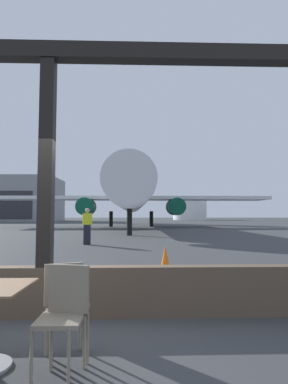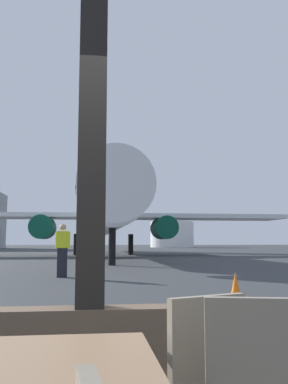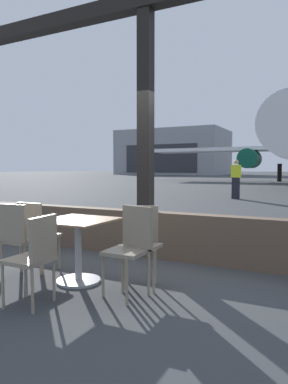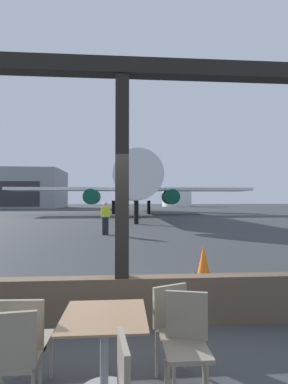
{
  "view_description": "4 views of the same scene",
  "coord_description": "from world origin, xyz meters",
  "px_view_note": "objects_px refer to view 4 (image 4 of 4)",
  "views": [
    {
      "loc": [
        1.25,
        -4.61,
        1.43
      ],
      "look_at": [
        2.02,
        19.25,
        3.12
      ],
      "focal_mm": 29.98,
      "sensor_mm": 36.0,
      "label": 1
    },
    {
      "loc": [
        0.01,
        -2.97,
        1.15
      ],
      "look_at": [
        2.39,
        16.22,
        3.5
      ],
      "focal_mm": 38.45,
      "sensor_mm": 36.0,
      "label": 2
    },
    {
      "loc": [
        2.39,
        -4.78,
        1.35
      ],
      "look_at": [
        0.29,
        -0.62,
        1.04
      ],
      "focal_mm": 32.77,
      "sensor_mm": 36.0,
      "label": 3
    },
    {
      "loc": [
        0.03,
        -4.14,
        1.82
      ],
      "look_at": [
        1.36,
        14.49,
        2.41
      ],
      "focal_mm": 26.03,
      "sensor_mm": 36.0,
      "label": 4
    }
  ],
  "objects_px": {
    "cafe_chair_window_right": "(13,354)",
    "traffic_cone": "(204,261)",
    "ground_crew_worker": "(105,218)",
    "dining_table": "(104,349)",
    "cafe_chair_aisle_right": "(186,336)",
    "airplane": "(131,187)",
    "cafe_chair_side_extra": "(175,323)",
    "cafe_chair_window_left": "(25,336)",
    "fuel_storage_tank": "(177,198)",
    "distant_hangar": "(17,189)"
  },
  "relations": [
    {
      "from": "cafe_chair_aisle_right",
      "to": "airplane",
      "type": "distance_m",
      "value": 33.98
    },
    {
      "from": "dining_table",
      "to": "cafe_chair_aisle_right",
      "type": "distance_m",
      "value": 0.77
    },
    {
      "from": "dining_table",
      "to": "fuel_storage_tank",
      "type": "distance_m",
      "value": 85.92
    },
    {
      "from": "fuel_storage_tank",
      "to": "ground_crew_worker",
      "type": "bearing_deg",
      "value": -103.74
    },
    {
      "from": "dining_table",
      "to": "traffic_cone",
      "type": "height_order",
      "value": "dining_table"
    },
    {
      "from": "cafe_chair_aisle_right",
      "to": "traffic_cone",
      "type": "xyz_separation_m",
      "value": [
        1.34,
        4.08,
        -0.21
      ]
    },
    {
      "from": "cafe_chair_aisle_right",
      "to": "cafe_chair_side_extra",
      "type": "height_order",
      "value": "cafe_chair_aisle_right"
    },
    {
      "from": "airplane",
      "to": "traffic_cone",
      "type": "relative_size",
      "value": 49.94
    },
    {
      "from": "distant_hangar",
      "to": "dining_table",
      "type": "bearing_deg",
      "value": -68.84
    },
    {
      "from": "cafe_chair_window_left",
      "to": "distant_hangar",
      "type": "distance_m",
      "value": 75.44
    },
    {
      "from": "cafe_chair_aisle_right",
      "to": "fuel_storage_tank",
      "type": "height_order",
      "value": "fuel_storage_tank"
    },
    {
      "from": "cafe_chair_window_left",
      "to": "traffic_cone",
      "type": "height_order",
      "value": "cafe_chair_window_left"
    },
    {
      "from": "cafe_chair_window_left",
      "to": "traffic_cone",
      "type": "relative_size",
      "value": 1.23
    },
    {
      "from": "dining_table",
      "to": "airplane",
      "type": "height_order",
      "value": "airplane"
    },
    {
      "from": "cafe_chair_window_right",
      "to": "fuel_storage_tank",
      "type": "xyz_separation_m",
      "value": [
        17.49,
        84.48,
        2.12
      ]
    },
    {
      "from": "ground_crew_worker",
      "to": "fuel_storage_tank",
      "type": "distance_m",
      "value": 74.03
    },
    {
      "from": "traffic_cone",
      "to": "distant_hangar",
      "type": "height_order",
      "value": "distant_hangar"
    },
    {
      "from": "cafe_chair_aisle_right",
      "to": "fuel_storage_tank",
      "type": "distance_m",
      "value": 85.85
    },
    {
      "from": "cafe_chair_window_left",
      "to": "fuel_storage_tank",
      "type": "xyz_separation_m",
      "value": [
        17.5,
        84.17,
        2.13
      ]
    },
    {
      "from": "cafe_chair_window_left",
      "to": "dining_table",
      "type": "bearing_deg",
      "value": -5.58
    },
    {
      "from": "cafe_chair_window_right",
      "to": "ground_crew_worker",
      "type": "xyz_separation_m",
      "value": [
        -0.09,
        12.59,
        0.35
      ]
    },
    {
      "from": "cafe_chair_window_left",
      "to": "distant_hangar",
      "type": "xyz_separation_m",
      "value": [
        -26.57,
        70.48,
        4.32
      ]
    },
    {
      "from": "ground_crew_worker",
      "to": "traffic_cone",
      "type": "xyz_separation_m",
      "value": [
        2.92,
        -8.34,
        -0.55
      ]
    },
    {
      "from": "traffic_cone",
      "to": "fuel_storage_tank",
      "type": "height_order",
      "value": "fuel_storage_tank"
    },
    {
      "from": "cafe_chair_aisle_right",
      "to": "cafe_chair_side_extra",
      "type": "bearing_deg",
      "value": 99.34
    },
    {
      "from": "dining_table",
      "to": "cafe_chair_aisle_right",
      "type": "height_order",
      "value": "cafe_chair_aisle_right"
    },
    {
      "from": "cafe_chair_aisle_right",
      "to": "distant_hangar",
      "type": "height_order",
      "value": "distant_hangar"
    },
    {
      "from": "traffic_cone",
      "to": "cafe_chair_aisle_right",
      "type": "bearing_deg",
      "value": -108.2
    },
    {
      "from": "distant_hangar",
      "to": "fuel_storage_tank",
      "type": "height_order",
      "value": "distant_hangar"
    },
    {
      "from": "cafe_chair_window_left",
      "to": "cafe_chair_side_extra",
      "type": "height_order",
      "value": "cafe_chair_window_left"
    },
    {
      "from": "cafe_chair_window_right",
      "to": "airplane",
      "type": "height_order",
      "value": "airplane"
    },
    {
      "from": "cafe_chair_window_right",
      "to": "cafe_chair_window_left",
      "type": "bearing_deg",
      "value": 92.42
    },
    {
      "from": "cafe_chair_window_left",
      "to": "distant_hangar",
      "type": "height_order",
      "value": "distant_hangar"
    },
    {
      "from": "cafe_chair_window_right",
      "to": "ground_crew_worker",
      "type": "relative_size",
      "value": 0.53
    },
    {
      "from": "cafe_chair_aisle_right",
      "to": "cafe_chair_side_extra",
      "type": "xyz_separation_m",
      "value": [
        -0.05,
        0.31,
        -0.02
      ]
    },
    {
      "from": "dining_table",
      "to": "fuel_storage_tank",
      "type": "bearing_deg",
      "value": 78.75
    },
    {
      "from": "airplane",
      "to": "cafe_chair_side_extra",
      "type": "bearing_deg",
      "value": -90.69
    },
    {
      "from": "cafe_chair_window_right",
      "to": "cafe_chair_aisle_right",
      "type": "bearing_deg",
      "value": 6.35
    },
    {
      "from": "dining_table",
      "to": "fuel_storage_tank",
      "type": "xyz_separation_m",
      "value": [
        16.76,
        84.24,
        2.24
      ]
    },
    {
      "from": "cafe_chair_window_right",
      "to": "traffic_cone",
      "type": "relative_size",
      "value": 1.25
    },
    {
      "from": "airplane",
      "to": "distant_hangar",
      "type": "xyz_separation_m",
      "value": [
        -28.43,
        36.78,
        1.26
      ]
    },
    {
      "from": "cafe_chair_side_extra",
      "to": "ground_crew_worker",
      "type": "height_order",
      "value": "ground_crew_worker"
    },
    {
      "from": "dining_table",
      "to": "cafe_chair_window_left",
      "type": "bearing_deg",
      "value": 174.42
    },
    {
      "from": "cafe_chair_window_right",
      "to": "cafe_chair_side_extra",
      "type": "height_order",
      "value": "cafe_chair_window_right"
    },
    {
      "from": "cafe_chair_window_left",
      "to": "cafe_chair_side_extra",
      "type": "relative_size",
      "value": 1.0
    },
    {
      "from": "dining_table",
      "to": "traffic_cone",
      "type": "xyz_separation_m",
      "value": [
        2.1,
        4.01,
        -0.08
      ]
    },
    {
      "from": "ground_crew_worker",
      "to": "cafe_chair_window_right",
      "type": "bearing_deg",
      "value": -89.59
    },
    {
      "from": "cafe_chair_aisle_right",
      "to": "airplane",
      "type": "height_order",
      "value": "airplane"
    },
    {
      "from": "traffic_cone",
      "to": "airplane",
      "type": "bearing_deg",
      "value": 91.9
    },
    {
      "from": "dining_table",
      "to": "cafe_chair_side_extra",
      "type": "relative_size",
      "value": 0.85
    }
  ]
}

